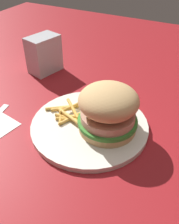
# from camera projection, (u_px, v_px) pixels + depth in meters

# --- Properties ---
(ground_plane) EXTENTS (1.60, 1.60, 0.00)m
(ground_plane) POSITION_uv_depth(u_px,v_px,m) (79.00, 127.00, 0.53)
(ground_plane) COLOR maroon
(plate) EXTENTS (0.25, 0.25, 0.01)m
(plate) POSITION_uv_depth(u_px,v_px,m) (89.00, 125.00, 0.53)
(plate) COLOR silver
(plate) RESTS_ON ground_plane
(sandwich) EXTENTS (0.12, 0.12, 0.10)m
(sandwich) POSITION_uv_depth(u_px,v_px,m) (108.00, 109.00, 0.48)
(sandwich) COLOR tan
(sandwich) RESTS_ON plate
(fries_pile) EXTENTS (0.11, 0.10, 0.01)m
(fries_pile) POSITION_uv_depth(u_px,v_px,m) (70.00, 113.00, 0.55)
(fries_pile) COLOR gold
(fries_pile) RESTS_ON plate
(napkin_dispenser) EXTENTS (0.08, 0.10, 0.11)m
(napkin_dispenser) POSITION_uv_depth(u_px,v_px,m) (44.00, 54.00, 0.71)
(napkin_dispenser) COLOR #B7BABF
(napkin_dispenser) RESTS_ON ground_plane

